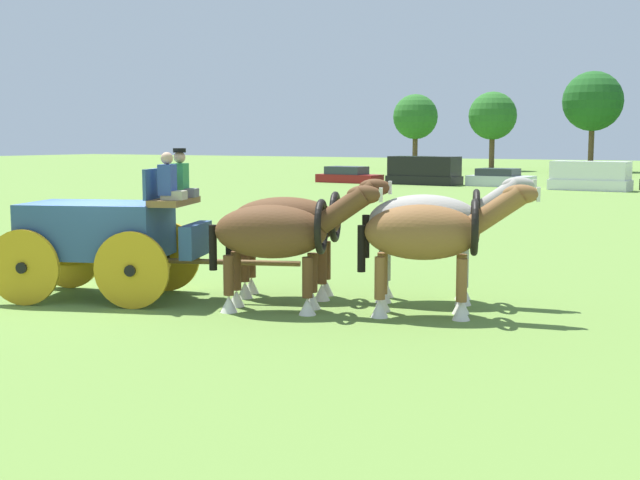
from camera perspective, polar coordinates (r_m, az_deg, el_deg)
The scene contains 13 objects.
ground_plane at distance 16.36m, azimuth -14.86°, elevation -3.82°, with size 220.00×220.00×0.00m, color olive.
show_wagon at distance 16.11m, azimuth -14.46°, elevation 0.53°, with size 5.57×2.96×2.81m.
draft_horse_rear_near at distance 15.69m, azimuth -1.87°, elevation 1.06°, with size 3.04×1.63×2.25m.
draft_horse_rear_off at distance 14.43m, azimuth -2.85°, elevation 0.36°, with size 2.93×1.59×2.21m.
draft_horse_lead_near at distance 15.40m, azimuth 7.64°, elevation 1.07°, with size 3.02×1.65×2.31m.
draft_horse_lead_off at distance 14.12m, azimuth 7.53°, elevation 0.29°, with size 2.90×1.58×2.24m.
parked_vehicle_a at distance 57.32m, azimuth 1.95°, elevation 4.41°, with size 4.54×2.00×1.11m.
parked_vehicle_b at distance 55.29m, azimuth 7.12°, elevation 4.71°, with size 4.82×2.23×1.84m.
parked_vehicle_c at distance 54.13m, azimuth 12.19°, elevation 4.13°, with size 4.13×2.13×1.12m.
parked_vehicle_d at distance 51.25m, azimuth 17.96°, elevation 4.17°, with size 4.60×2.06×1.69m.
tree_a at distance 83.49m, azimuth 6.54°, elevation 8.34°, with size 4.41×4.41×7.35m.
tree_b at distance 80.79m, azimuth 11.71°, elevation 8.29°, with size 4.49×4.49×7.39m.
tree_c at distance 81.04m, azimuth 18.13°, elevation 8.98°, with size 5.44×5.44×9.12m.
Camera 1 is at (11.36, -11.38, 2.99)m, focal length 46.86 mm.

